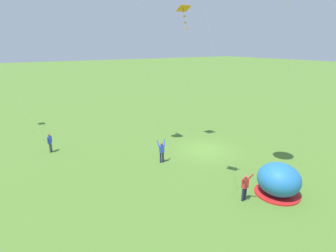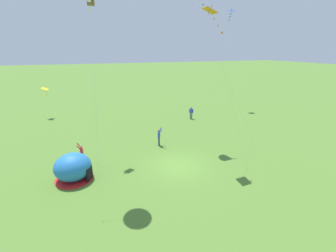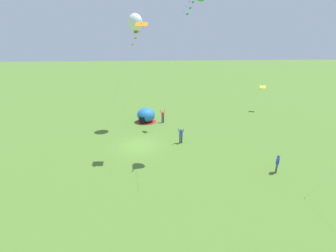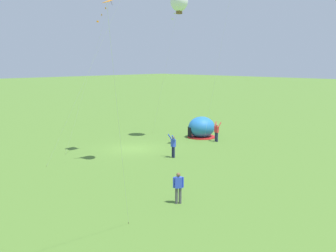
{
  "view_description": "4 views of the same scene",
  "coord_description": "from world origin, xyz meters",
  "px_view_note": "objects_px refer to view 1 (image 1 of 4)",
  "views": [
    {
      "loc": [
        -17.06,
        14.79,
        9.24
      ],
      "look_at": [
        2.41,
        2.48,
        2.08
      ],
      "focal_mm": 28.0,
      "sensor_mm": 36.0,
      "label": 1
    },
    {
      "loc": [
        -6.66,
        -15.69,
        9.47
      ],
      "look_at": [
        0.23,
        3.08,
        2.6
      ],
      "focal_mm": 24.0,
      "sensor_mm": 36.0,
      "label": 2
    },
    {
      "loc": [
        23.14,
        0.8,
        10.53
      ],
      "look_at": [
        3.83,
        2.82,
        3.57
      ],
      "focal_mm": 24.0,
      "sensor_mm": 36.0,
      "label": 3
    },
    {
      "loc": [
        21.76,
        25.88,
        7.58
      ],
      "look_at": [
        -1.74,
        2.57,
        2.12
      ],
      "focal_mm": 42.0,
      "sensor_mm": 36.0,
      "label": 4
    }
  ],
  "objects_px": {
    "person_center_field": "(245,186)",
    "kite_orange": "(184,13)",
    "popup_tent": "(279,180)",
    "person_watching_sky": "(50,142)",
    "person_arms_raised": "(162,151)"
  },
  "relations": [
    {
      "from": "person_watching_sky",
      "to": "kite_orange",
      "type": "bearing_deg",
      "value": -110.24
    },
    {
      "from": "popup_tent",
      "to": "person_watching_sky",
      "type": "xyz_separation_m",
      "value": [
        15.25,
        11.17,
        -0.03
      ]
    },
    {
      "from": "person_watching_sky",
      "to": "popup_tent",
      "type": "bearing_deg",
      "value": -143.79
    },
    {
      "from": "popup_tent",
      "to": "person_arms_raised",
      "type": "bearing_deg",
      "value": 25.46
    },
    {
      "from": "person_center_field",
      "to": "kite_orange",
      "type": "distance_m",
      "value": 15.28
    },
    {
      "from": "kite_orange",
      "to": "popup_tent",
      "type": "bearing_deg",
      "value": 178.68
    },
    {
      "from": "popup_tent",
      "to": "person_arms_raised",
      "type": "height_order",
      "value": "popup_tent"
    },
    {
      "from": "person_center_field",
      "to": "kite_orange",
      "type": "xyz_separation_m",
      "value": [
        10.42,
        -2.64,
        10.86
      ]
    },
    {
      "from": "person_arms_raised",
      "to": "kite_orange",
      "type": "relative_size",
      "value": 0.15
    },
    {
      "from": "person_center_field",
      "to": "person_arms_raised",
      "type": "bearing_deg",
      "value": 11.05
    },
    {
      "from": "person_watching_sky",
      "to": "person_arms_raised",
      "type": "relative_size",
      "value": 0.91
    },
    {
      "from": "person_center_field",
      "to": "person_arms_raised",
      "type": "height_order",
      "value": "same"
    },
    {
      "from": "popup_tent",
      "to": "person_center_field",
      "type": "height_order",
      "value": "popup_tent"
    },
    {
      "from": "popup_tent",
      "to": "person_watching_sky",
      "type": "relative_size",
      "value": 1.63
    },
    {
      "from": "person_center_field",
      "to": "person_watching_sky",
      "type": "distance_m",
      "value": 17.06
    }
  ]
}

